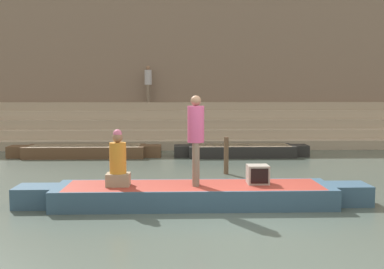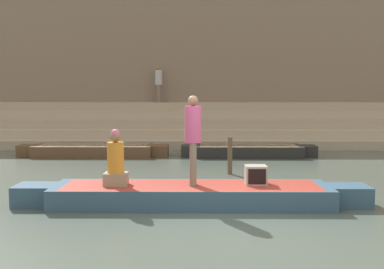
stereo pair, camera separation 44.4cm
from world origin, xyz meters
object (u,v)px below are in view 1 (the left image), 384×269
Objects in this scene: tv_set at (258,174)px; person_on_steps at (148,81)px; person_standing at (196,134)px; person_rowing at (118,163)px; moored_boat_shore at (85,151)px; rowboat_main at (194,194)px; moored_boat_distant at (241,150)px; mooring_post at (226,155)px.

person_on_steps is (-2.93, 11.78, 2.17)m from tv_set.
tv_set is (1.26, 0.13, -0.84)m from person_standing.
person_rowing is at bearing 45.18° from person_on_steps.
person_standing is at bearing -64.23° from moored_boat_shore.
moored_boat_shore is (-2.04, 6.93, -0.65)m from person_rowing.
person_on_steps is (-1.63, 11.88, 2.55)m from rowboat_main.
rowboat_main is 7.13m from moored_boat_distant.
person_rowing is (-1.53, 0.00, -0.58)m from person_standing.
person_rowing is 2.81m from tv_set.
moored_boat_distant is (1.90, 6.89, -1.22)m from person_standing.
mooring_post is (4.56, -3.47, 0.30)m from moored_boat_shore.
moored_boat_shore is at bearing 116.90° from rowboat_main.
person_on_steps is at bearing 103.68° from tv_set.
person_standing is 1.73× the size of mooring_post.
moored_boat_shore is at bearing 177.71° from moored_boat_distant.
person_rowing reaches higher than tv_set.
person_standing is 1.64m from person_rowing.
moored_boat_distant is (1.93, 6.87, -0.00)m from rowboat_main.
moored_boat_shore is 5.15× the size of mooring_post.
mooring_post reaches higher than moored_boat_distant.
person_standing is 7.89m from moored_boat_shore.
moored_boat_shore is at bearing 101.60° from person_standing.
person_rowing reaches higher than mooring_post.
tv_set is 0.08× the size of moored_boat_shore.
person_standing is at bearing -107.23° from moored_boat_distant.
person_rowing is 12.05m from person_on_steps.
rowboat_main is 1.33× the size of moored_boat_shore.
person_on_steps is at bearing 97.62° from rowboat_main.
person_on_steps is (-3.56, 5.01, 2.55)m from moored_boat_distant.
person_on_steps is at bearing 82.34° from person_standing.
person_on_steps reaches higher than person_standing.
tv_set is 0.09× the size of moored_boat_distant.
rowboat_main is 4.22× the size of person_on_steps.
rowboat_main is at bearing -64.37° from moored_boat_shore.
rowboat_main is 6.28× the size of person_rowing.
person_standing is 1.59× the size of person_rowing.
person_rowing is (-1.50, -0.02, 0.64)m from rowboat_main.
moored_boat_distant is at bearing 75.20° from mooring_post.
moored_boat_shore is 1.12× the size of moored_boat_distant.
mooring_post is at bearing -38.77° from moored_boat_shore.
person_rowing is 0.21× the size of moored_boat_shore.
person_on_steps is at bearing 107.46° from mooring_post.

